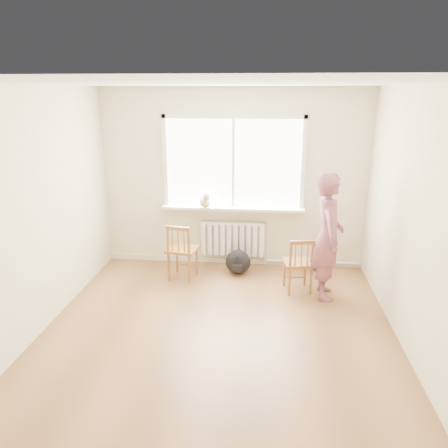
% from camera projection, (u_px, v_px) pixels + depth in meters
% --- Properties ---
extents(floor, '(4.50, 4.50, 0.00)m').
position_uv_depth(floor, '(217.00, 338.00, 4.85)').
color(floor, '#8D5E39').
rests_on(floor, ground).
extents(ceiling, '(4.50, 4.50, 0.00)m').
position_uv_depth(ceiling, '(215.00, 83.00, 4.06)').
color(ceiling, white).
rests_on(ceiling, back_wall).
extents(back_wall, '(4.00, 0.01, 2.70)m').
position_uv_depth(back_wall, '(233.00, 179.00, 6.60)').
color(back_wall, beige).
rests_on(back_wall, ground).
extents(window, '(2.12, 0.05, 1.42)m').
position_uv_depth(window, '(233.00, 159.00, 6.48)').
color(window, white).
rests_on(window, back_wall).
extents(windowsill, '(2.15, 0.22, 0.04)m').
position_uv_depth(windowsill, '(233.00, 208.00, 6.61)').
color(windowsill, white).
rests_on(windowsill, back_wall).
extents(radiator, '(1.00, 0.12, 0.55)m').
position_uv_depth(radiator, '(233.00, 238.00, 6.77)').
color(radiator, white).
rests_on(radiator, back_wall).
extents(heating_pipe, '(1.40, 0.04, 0.04)m').
position_uv_depth(heating_pipe, '(313.00, 262.00, 6.79)').
color(heating_pipe, silver).
rests_on(heating_pipe, back_wall).
extents(baseboard, '(4.00, 0.03, 0.08)m').
position_uv_depth(baseboard, '(233.00, 260.00, 6.96)').
color(baseboard, beige).
rests_on(baseboard, ground).
extents(chair_left, '(0.48, 0.46, 0.83)m').
position_uv_depth(chair_left, '(181.00, 252.00, 6.26)').
color(chair_left, '#95582B').
rests_on(chair_left, floor).
extents(chair_right, '(0.44, 0.43, 0.77)m').
position_uv_depth(chair_right, '(299.00, 265.00, 5.86)').
color(chair_right, '#95582B').
rests_on(chair_right, floor).
extents(person, '(0.41, 0.62, 1.67)m').
position_uv_depth(person, '(328.00, 237.00, 5.62)').
color(person, '#B13B43').
rests_on(person, floor).
extents(cat, '(0.25, 0.39, 0.27)m').
position_uv_depth(cat, '(205.00, 201.00, 6.53)').
color(cat, beige).
rests_on(cat, windowsill).
extents(backpack, '(0.43, 0.37, 0.37)m').
position_uv_depth(backpack, '(238.00, 262.00, 6.52)').
color(backpack, black).
rests_on(backpack, floor).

